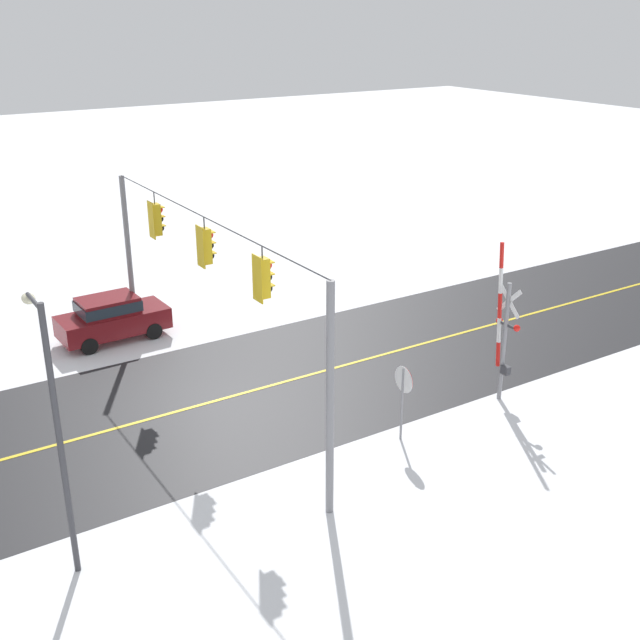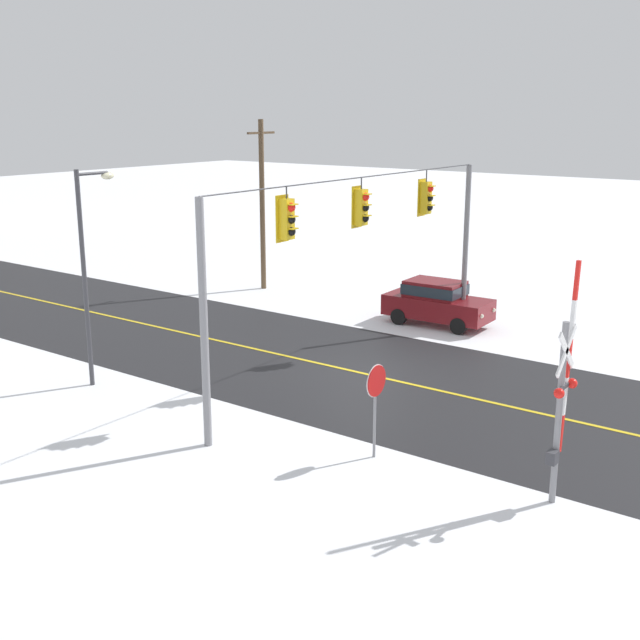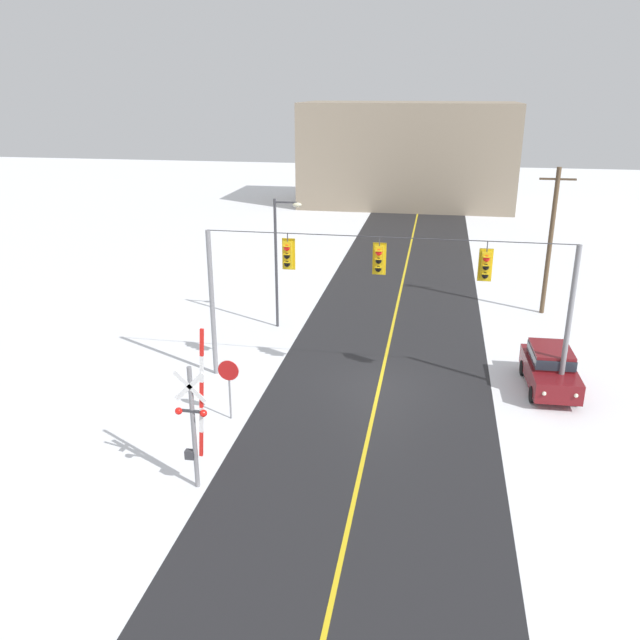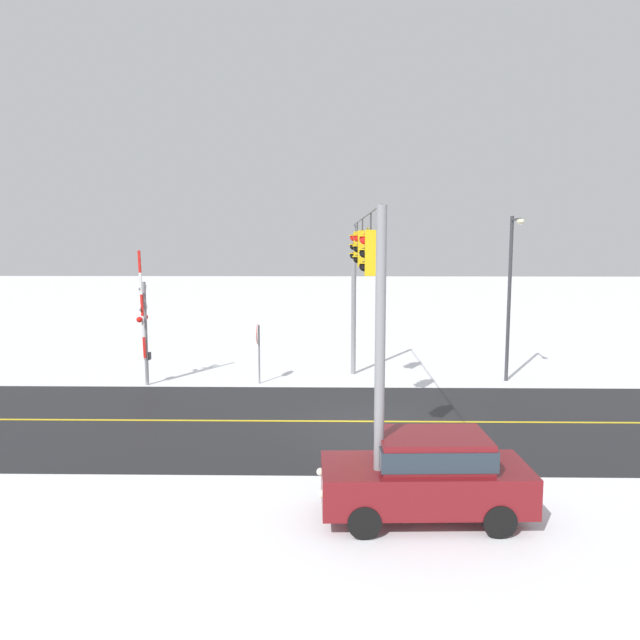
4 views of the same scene
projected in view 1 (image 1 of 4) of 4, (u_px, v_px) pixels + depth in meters
ground_plane at (212, 402)px, 25.36m from camera, size 160.00×160.00×0.00m
road_asphalt at (21, 455)px, 22.37m from camera, size 9.00×80.00×0.01m
lane_centre_line at (21, 454)px, 22.37m from camera, size 0.14×72.00×0.01m
signal_span at (205, 278)px, 23.77m from camera, size 14.20×0.47×6.22m
stop_sign at (403, 387)px, 22.58m from camera, size 0.80×0.09×2.35m
railroad_crossing at (504, 332)px, 24.78m from camera, size 1.01×0.31×5.19m
parked_car_maroon at (111, 317)px, 29.79m from camera, size 1.93×4.25×1.74m
streetlamp_near at (54, 414)px, 16.51m from camera, size 1.39×0.28×6.50m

